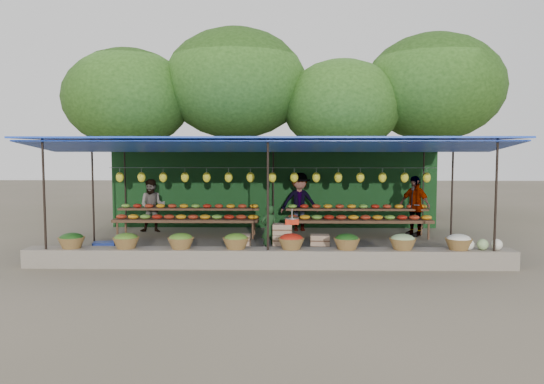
{
  "coord_description": "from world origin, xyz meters",
  "views": [
    {
      "loc": [
        0.34,
        -14.09,
        2.54
      ],
      "look_at": [
        0.02,
        0.2,
        1.4
      ],
      "focal_mm": 35.0,
      "sensor_mm": 36.0,
      "label": 1
    }
  ],
  "objects_px": {
    "blue_crate_front": "(58,255)",
    "weighing_scale": "(292,220)",
    "vendor_seated": "(269,229)",
    "crate_counter": "(281,243)",
    "blue_crate_back": "(104,248)"
  },
  "relations": [
    {
      "from": "vendor_seated",
      "to": "weighing_scale",
      "type": "bearing_deg",
      "value": 133.44
    },
    {
      "from": "weighing_scale",
      "to": "blue_crate_back",
      "type": "bearing_deg",
      "value": 179.16
    },
    {
      "from": "weighing_scale",
      "to": "blue_crate_front",
      "type": "relative_size",
      "value": 0.83
    },
    {
      "from": "crate_counter",
      "to": "blue_crate_back",
      "type": "height_order",
      "value": "crate_counter"
    },
    {
      "from": "crate_counter",
      "to": "blue_crate_back",
      "type": "xyz_separation_m",
      "value": [
        -4.32,
        0.07,
        -0.16
      ]
    },
    {
      "from": "crate_counter",
      "to": "vendor_seated",
      "type": "bearing_deg",
      "value": 131.25
    },
    {
      "from": "weighing_scale",
      "to": "crate_counter",
      "type": "bearing_deg",
      "value": -180.0
    },
    {
      "from": "vendor_seated",
      "to": "blue_crate_back",
      "type": "relative_size",
      "value": 2.34
    },
    {
      "from": "blue_crate_back",
      "to": "blue_crate_front",
      "type": "bearing_deg",
      "value": -151.59
    },
    {
      "from": "weighing_scale",
      "to": "vendor_seated",
      "type": "height_order",
      "value": "vendor_seated"
    },
    {
      "from": "vendor_seated",
      "to": "blue_crate_front",
      "type": "relative_size",
      "value": 2.7
    },
    {
      "from": "blue_crate_front",
      "to": "weighing_scale",
      "type": "bearing_deg",
      "value": 6.47
    },
    {
      "from": "vendor_seated",
      "to": "blue_crate_front",
      "type": "bearing_deg",
      "value": -3.53
    },
    {
      "from": "weighing_scale",
      "to": "vendor_seated",
      "type": "bearing_deg",
      "value": 148.57
    },
    {
      "from": "crate_counter",
      "to": "weighing_scale",
      "type": "relative_size",
      "value": 6.48
    }
  ]
}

